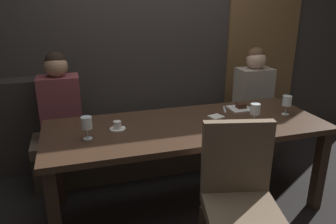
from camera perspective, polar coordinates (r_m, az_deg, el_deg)
ground at (r=2.94m, az=3.07°, el=-15.65°), size 9.00×9.00×0.00m
back_wall_tiled at (r=3.58m, az=-3.35°, el=16.38°), size 6.00×0.12×3.00m
arched_door at (r=4.06m, az=16.40°, el=14.11°), size 0.90×0.05×2.55m
back_counter at (r=3.58m, az=-27.13°, el=-2.61°), size 1.10×0.28×0.95m
dining_table at (r=2.62m, az=3.33°, el=-3.90°), size 2.20×0.84×0.74m
banquette_bench at (r=3.40m, az=-0.85°, el=-5.99°), size 2.50×0.44×0.45m
chair_near_side at (r=2.12m, az=12.30°, el=-13.36°), size 0.53×0.53×0.98m
diner_redhead at (r=3.11m, az=-18.34°, el=2.32°), size 0.36×0.24×0.80m
diner_bearded at (r=3.60m, az=14.70°, el=4.56°), size 0.36×0.24×0.75m
wine_glass_center_front at (r=2.94m, az=20.00°, el=1.76°), size 0.08×0.08×0.16m
wine_glass_far_left at (r=2.35m, az=-13.98°, el=-1.93°), size 0.08×0.08×0.16m
wine_glass_near_right at (r=2.65m, az=14.91°, el=0.34°), size 0.08×0.08×0.16m
espresso_cup at (r=2.50m, az=-8.79°, el=-2.43°), size 0.12×0.12×0.06m
dessert_plate at (r=3.00m, az=12.46°, el=0.78°), size 0.19×0.19×0.05m
fork_on_table at (r=2.95m, az=9.82°, el=0.44°), size 0.08×0.16×0.01m
folded_napkin at (r=2.76m, az=8.38°, el=-0.79°), size 0.13×0.13×0.01m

